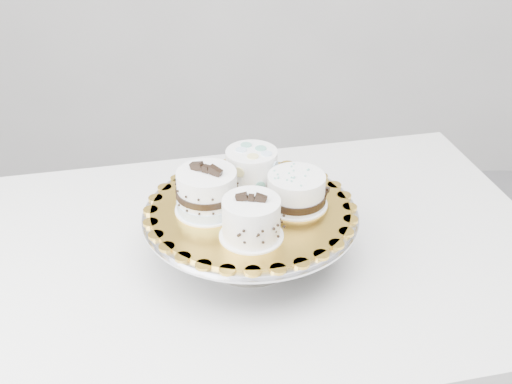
{
  "coord_description": "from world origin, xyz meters",
  "views": [
    {
      "loc": [
        -0.14,
        -0.82,
        1.48
      ],
      "look_at": [
        -0.11,
        0.11,
        0.9
      ],
      "focal_mm": 45.0,
      "sensor_mm": 36.0,
      "label": 1
    }
  ],
  "objects_px": {
    "cake_stand": "(251,225)",
    "cake_board": "(251,209)",
    "cake_ribbon": "(297,191)",
    "cake_banded": "(207,193)",
    "cake_swirl": "(251,220)",
    "table": "(251,283)",
    "cake_dots": "(252,168)"
  },
  "relations": [
    {
      "from": "table",
      "to": "cake_swirl",
      "type": "bearing_deg",
      "value": -101.54
    },
    {
      "from": "table",
      "to": "cake_swirl",
      "type": "relative_size",
      "value": 11.84
    },
    {
      "from": "cake_stand",
      "to": "cake_swirl",
      "type": "height_order",
      "value": "cake_swirl"
    },
    {
      "from": "cake_dots",
      "to": "cake_ribbon",
      "type": "relative_size",
      "value": 0.88
    },
    {
      "from": "cake_stand",
      "to": "cake_board",
      "type": "height_order",
      "value": "cake_board"
    },
    {
      "from": "cake_board",
      "to": "cake_ribbon",
      "type": "height_order",
      "value": "cake_ribbon"
    },
    {
      "from": "cake_board",
      "to": "cake_banded",
      "type": "relative_size",
      "value": 2.49
    },
    {
      "from": "cake_ribbon",
      "to": "cake_board",
      "type": "bearing_deg",
      "value": -150.48
    },
    {
      "from": "cake_dots",
      "to": "cake_ribbon",
      "type": "bearing_deg",
      "value": -28.02
    },
    {
      "from": "cake_board",
      "to": "table",
      "type": "bearing_deg",
      "value": 87.51
    },
    {
      "from": "cake_stand",
      "to": "cake_dots",
      "type": "xyz_separation_m",
      "value": [
        0.0,
        0.08,
        0.07
      ]
    },
    {
      "from": "table",
      "to": "cake_ribbon",
      "type": "bearing_deg",
      "value": -23.26
    },
    {
      "from": "table",
      "to": "cake_ribbon",
      "type": "relative_size",
      "value": 9.53
    },
    {
      "from": "cake_board",
      "to": "cake_ribbon",
      "type": "relative_size",
      "value": 2.64
    },
    {
      "from": "cake_board",
      "to": "cake_dots",
      "type": "distance_m",
      "value": 0.09
    },
    {
      "from": "cake_stand",
      "to": "cake_ribbon",
      "type": "xyz_separation_m",
      "value": [
        0.08,
        0.01,
        0.07
      ]
    },
    {
      "from": "table",
      "to": "cake_board",
      "type": "height_order",
      "value": "cake_board"
    },
    {
      "from": "cake_swirl",
      "to": "cake_banded",
      "type": "relative_size",
      "value": 0.76
    },
    {
      "from": "table",
      "to": "cake_stand",
      "type": "distance_m",
      "value": 0.16
    },
    {
      "from": "cake_board",
      "to": "cake_dots",
      "type": "bearing_deg",
      "value": 87.31
    },
    {
      "from": "cake_stand",
      "to": "cake_ribbon",
      "type": "distance_m",
      "value": 0.11
    },
    {
      "from": "cake_swirl",
      "to": "cake_banded",
      "type": "xyz_separation_m",
      "value": [
        -0.08,
        0.08,
        0.0
      ]
    },
    {
      "from": "cake_stand",
      "to": "cake_dots",
      "type": "distance_m",
      "value": 0.11
    },
    {
      "from": "cake_banded",
      "to": "cake_stand",
      "type": "bearing_deg",
      "value": 33.35
    },
    {
      "from": "cake_dots",
      "to": "cake_stand",
      "type": "bearing_deg",
      "value": -77.98
    },
    {
      "from": "cake_swirl",
      "to": "cake_stand",
      "type": "bearing_deg",
      "value": 97.92
    },
    {
      "from": "cake_banded",
      "to": "cake_ribbon",
      "type": "relative_size",
      "value": 1.06
    },
    {
      "from": "cake_swirl",
      "to": "cake_dots",
      "type": "distance_m",
      "value": 0.17
    },
    {
      "from": "cake_swirl",
      "to": "cake_board",
      "type": "bearing_deg",
      "value": 97.92
    },
    {
      "from": "cake_board",
      "to": "cake_ribbon",
      "type": "xyz_separation_m",
      "value": [
        0.08,
        0.01,
        0.03
      ]
    },
    {
      "from": "cake_swirl",
      "to": "cake_dots",
      "type": "xyz_separation_m",
      "value": [
        0.0,
        0.17,
        0.0
      ]
    },
    {
      "from": "cake_board",
      "to": "cake_swirl",
      "type": "height_order",
      "value": "cake_swirl"
    }
  ]
}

